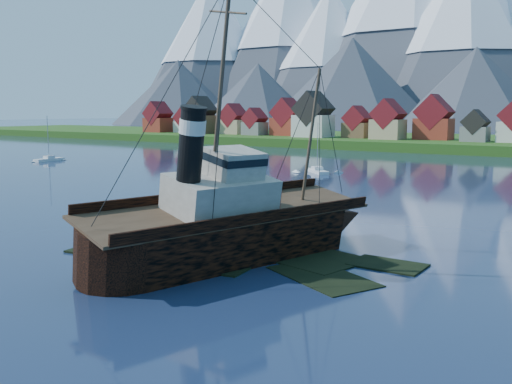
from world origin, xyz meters
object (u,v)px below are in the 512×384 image
Objects in this scene: tugboat_wreck at (239,223)px; sailboat_b at (49,160)px; sailboat_a at (197,182)px; sailboat_c at (317,172)px.

tugboat_wreck is 2.54× the size of sailboat_b.
sailboat_a is (-36.63, 37.01, -2.79)m from tugboat_wreck.
tugboat_wreck is 52.14m from sailboat_a.
sailboat_a reaches higher than sailboat_c.
sailboat_c is at bearing 128.40° from tugboat_wreck.
tugboat_wreck is 70.18m from sailboat_c.
sailboat_b is at bearing 152.21° from sailboat_a.
sailboat_a is 29.15m from sailboat_c.
sailboat_c is (69.93, 14.91, -0.04)m from sailboat_b.
sailboat_a reaches higher than sailboat_b.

